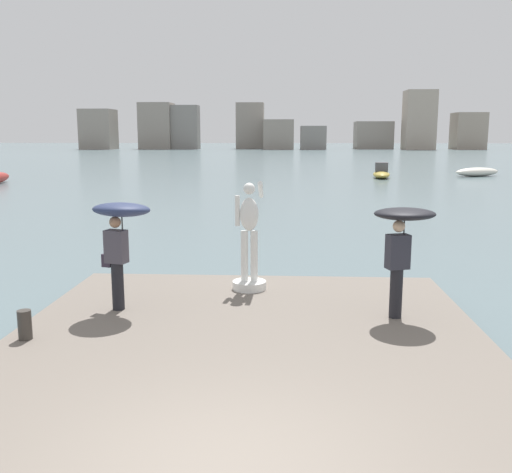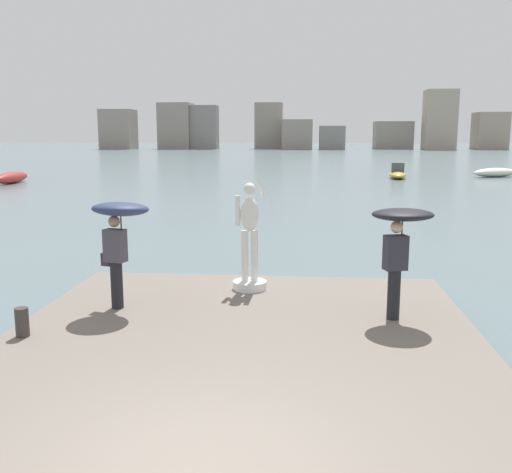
{
  "view_description": "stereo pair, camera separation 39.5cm",
  "coord_description": "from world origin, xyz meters",
  "px_view_note": "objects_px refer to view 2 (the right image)",
  "views": [
    {
      "loc": [
        0.62,
        -4.96,
        3.57
      ],
      "look_at": [
        0.0,
        6.37,
        1.55
      ],
      "focal_mm": 40.21,
      "sensor_mm": 36.0,
      "label": 1
    },
    {
      "loc": [
        1.02,
        -4.93,
        3.57
      ],
      "look_at": [
        0.0,
        6.37,
        1.55
      ],
      "focal_mm": 40.21,
      "sensor_mm": 36.0,
      "label": 2
    }
  ],
  "objects_px": {
    "boat_near": "(12,178)",
    "onlooker_left": "(119,224)",
    "onlooker_right": "(400,232)",
    "boat_mid": "(398,173)",
    "boat_rightward": "(496,172)",
    "statue_white_figure": "(250,247)",
    "mooring_bollard": "(22,322)"
  },
  "relations": [
    {
      "from": "onlooker_right",
      "to": "boat_mid",
      "type": "distance_m",
      "value": 39.04
    },
    {
      "from": "mooring_bollard",
      "to": "boat_mid",
      "type": "xyz_separation_m",
      "value": [
        11.91,
        40.05,
        -0.2
      ]
    },
    {
      "from": "boat_near",
      "to": "onlooker_right",
      "type": "bearing_deg",
      "value": -52.84
    },
    {
      "from": "onlooker_right",
      "to": "boat_rightward",
      "type": "distance_m",
      "value": 43.4
    },
    {
      "from": "onlooker_right",
      "to": "boat_rightward",
      "type": "relative_size",
      "value": 0.42
    },
    {
      "from": "boat_near",
      "to": "boat_rightward",
      "type": "xyz_separation_m",
      "value": [
        37.92,
        9.9,
        -0.04
      ]
    },
    {
      "from": "statue_white_figure",
      "to": "onlooker_left",
      "type": "height_order",
      "value": "statue_white_figure"
    },
    {
      "from": "statue_white_figure",
      "to": "boat_rightward",
      "type": "height_order",
      "value": "statue_white_figure"
    },
    {
      "from": "onlooker_right",
      "to": "boat_mid",
      "type": "height_order",
      "value": "onlooker_right"
    },
    {
      "from": "mooring_bollard",
      "to": "boat_rightward",
      "type": "height_order",
      "value": "mooring_bollard"
    },
    {
      "from": "onlooker_left",
      "to": "boat_mid",
      "type": "bearing_deg",
      "value": 74.28
    },
    {
      "from": "onlooker_right",
      "to": "boat_mid",
      "type": "xyz_separation_m",
      "value": [
        5.83,
        38.57,
        -1.5
      ]
    },
    {
      "from": "statue_white_figure",
      "to": "onlooker_right",
      "type": "xyz_separation_m",
      "value": [
        2.76,
        -1.68,
        0.66
      ]
    },
    {
      "from": "boat_near",
      "to": "onlooker_left",
      "type": "bearing_deg",
      "value": -59.03
    },
    {
      "from": "statue_white_figure",
      "to": "boat_mid",
      "type": "relative_size",
      "value": 0.53
    },
    {
      "from": "mooring_bollard",
      "to": "boat_mid",
      "type": "distance_m",
      "value": 41.79
    },
    {
      "from": "boat_near",
      "to": "boat_rightward",
      "type": "distance_m",
      "value": 39.19
    },
    {
      "from": "statue_white_figure",
      "to": "mooring_bollard",
      "type": "height_order",
      "value": "statue_white_figure"
    },
    {
      "from": "statue_white_figure",
      "to": "mooring_bollard",
      "type": "distance_m",
      "value": 4.63
    },
    {
      "from": "onlooker_left",
      "to": "boat_near",
      "type": "bearing_deg",
      "value": 120.97
    },
    {
      "from": "onlooker_left",
      "to": "boat_rightward",
      "type": "xyz_separation_m",
      "value": [
        19.4,
        40.76,
        -1.6
      ]
    },
    {
      "from": "boat_near",
      "to": "statue_white_figure",
      "type": "bearing_deg",
      "value": -54.73
    },
    {
      "from": "onlooker_left",
      "to": "boat_rightward",
      "type": "bearing_deg",
      "value": 64.55
    },
    {
      "from": "onlooker_right",
      "to": "mooring_bollard",
      "type": "bearing_deg",
      "value": -166.31
    },
    {
      "from": "mooring_bollard",
      "to": "boat_near",
      "type": "bearing_deg",
      "value": 118.21
    },
    {
      "from": "onlooker_left",
      "to": "onlooker_right",
      "type": "relative_size",
      "value": 1.04
    },
    {
      "from": "boat_rightward",
      "to": "onlooker_right",
      "type": "bearing_deg",
      "value": -109.41
    },
    {
      "from": "statue_white_figure",
      "to": "boat_near",
      "type": "distance_m",
      "value": 35.94
    },
    {
      "from": "mooring_bollard",
      "to": "boat_near",
      "type": "xyz_separation_m",
      "value": [
        -17.43,
        32.49,
        -0.21
      ]
    },
    {
      "from": "statue_white_figure",
      "to": "onlooker_right",
      "type": "height_order",
      "value": "statue_white_figure"
    },
    {
      "from": "onlooker_right",
      "to": "boat_near",
      "type": "distance_m",
      "value": 38.94
    },
    {
      "from": "boat_mid",
      "to": "boat_rightward",
      "type": "height_order",
      "value": "boat_mid"
    }
  ]
}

